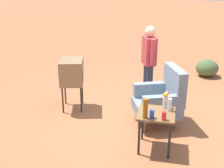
{
  "coord_description": "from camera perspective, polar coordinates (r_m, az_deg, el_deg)",
  "views": [
    {
      "loc": [
        5.04,
        0.45,
        2.56
      ],
      "look_at": [
        0.03,
        -0.66,
        0.65
      ],
      "focal_mm": 46.69,
      "sensor_mm": 36.0,
      "label": 1
    }
  ],
  "objects": [
    {
      "name": "ground_plane",
      "position": [
        5.67,
        6.63,
        -6.57
      ],
      "size": [
        60.0,
        60.0,
        0.0
      ],
      "primitive_type": "plane",
      "color": "#A05B38"
    },
    {
      "name": "armchair",
      "position": [
        5.32,
        9.73,
        -2.73
      ],
      "size": [
        0.99,
        1.01,
        1.06
      ],
      "color": "brown",
      "rests_on": "ground"
    },
    {
      "name": "side_table",
      "position": [
        4.51,
        8.61,
        -6.62
      ],
      "size": [
        0.56,
        0.56,
        0.62
      ],
      "color": "black",
      "rests_on": "ground"
    },
    {
      "name": "tv_on_stand",
      "position": [
        5.81,
        -7.87,
        2.38
      ],
      "size": [
        0.69,
        0.58,
        1.03
      ],
      "color": "black",
      "rests_on": "ground"
    },
    {
      "name": "person_standing",
      "position": [
        6.02,
        7.22,
        4.59
      ],
      "size": [
        0.53,
        0.34,
        1.64
      ],
      "color": "#2D3347",
      "rests_on": "ground"
    },
    {
      "name": "soda_can_red",
      "position": [
        4.25,
        10.15,
        -6.18
      ],
      "size": [
        0.07,
        0.07,
        0.12
      ],
      "primitive_type": "cylinder",
      "color": "red",
      "rests_on": "side_table"
    },
    {
      "name": "bottle_short_clear",
      "position": [
        4.53,
        11.22,
        -3.99
      ],
      "size": [
        0.06,
        0.06,
        0.2
      ],
      "primitive_type": "cylinder",
      "color": "silver",
      "rests_on": "side_table"
    },
    {
      "name": "soda_can_blue",
      "position": [
        4.28,
        7.83,
        -5.84
      ],
      "size": [
        0.07,
        0.07,
        0.12
      ],
      "primitive_type": "cylinder",
      "color": "blue",
      "rests_on": "side_table"
    },
    {
      "name": "bottle_tall_amber",
      "position": [
        4.22,
        6.56,
        -4.81
      ],
      "size": [
        0.07,
        0.07,
        0.3
      ],
      "primitive_type": "cylinder",
      "color": "brown",
      "rests_on": "side_table"
    },
    {
      "name": "flower_vase",
      "position": [
        4.59,
        10.47,
        -2.92
      ],
      "size": [
        0.15,
        0.1,
        0.27
      ],
      "color": "silver",
      "rests_on": "side_table"
    },
    {
      "name": "shrub_near",
      "position": [
        8.27,
        18.11,
        3.01
      ],
      "size": [
        0.59,
        0.59,
        0.46
      ],
      "primitive_type": "ellipsoid",
      "color": "#475B33",
      "rests_on": "ground"
    }
  ]
}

